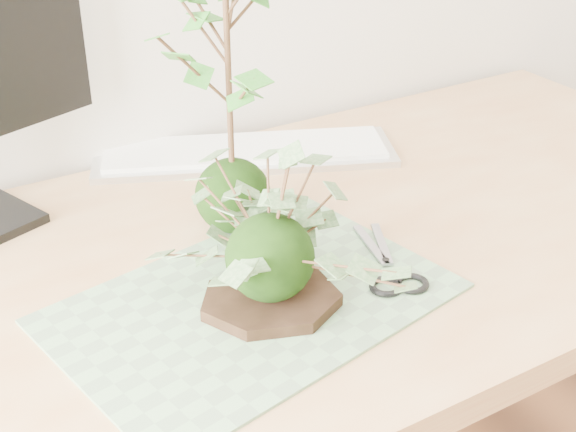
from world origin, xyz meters
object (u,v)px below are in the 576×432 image
object	(u,v)px
keyboard	(245,152)
ivy_kokedama	(269,220)
desk	(277,301)
maple_kokedama	(226,11)

from	to	relation	value
keyboard	ivy_kokedama	bearing A→B (deg)	-90.65
ivy_kokedama	keyboard	bearing A→B (deg)	65.85
desk	maple_kokedama	bearing A→B (deg)	109.66
ivy_kokedama	maple_kokedama	world-z (taller)	maple_kokedama
ivy_kokedama	maple_kokedama	size ratio (longest dim) A/B	0.69
desk	keyboard	bearing A→B (deg)	70.15
maple_kokedama	keyboard	distance (m)	0.37
desk	keyboard	distance (m)	0.30
ivy_kokedama	keyboard	xyz separation A→B (m)	(0.17, 0.38, -0.11)
desk	ivy_kokedama	world-z (taller)	ivy_kokedama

